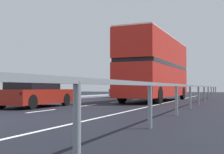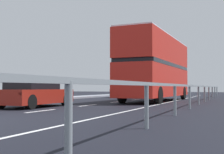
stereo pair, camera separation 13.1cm
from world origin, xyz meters
name	(u,v)px [view 1 (the left image)]	position (x,y,z in m)	size (l,w,h in m)	color
lane_paint_markings	(128,105)	(1.99, 8.59, 0.00)	(3.37, 46.00, 0.01)	silver
bridge_side_railing	(195,89)	(5.33, 9.00, 0.86)	(0.10, 42.00, 1.06)	gray
double_decker_bus_red	(156,67)	(2.10, 14.43, 2.37)	(2.76, 10.56, 4.44)	red
hatchback_car_near	(35,93)	(-1.76, 5.75, 0.66)	(1.86, 4.31, 1.35)	maroon
sedan_car_ahead	(125,91)	(-2.59, 21.33, 0.65)	(1.98, 4.65, 1.34)	gray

